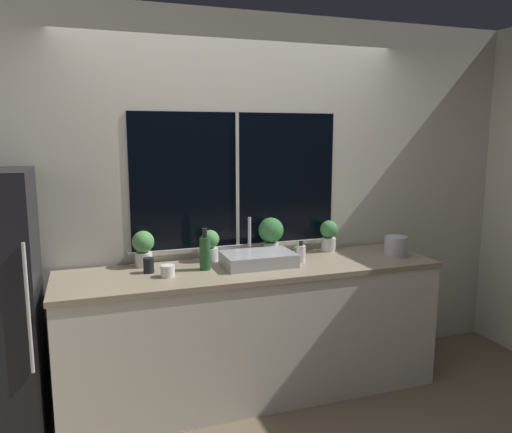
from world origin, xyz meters
TOP-DOWN VIEW (x-y plane):
  - ground_plane at (0.00, 0.00)m, footprint 14.00×14.00m
  - wall_back at (0.00, 0.72)m, footprint 8.00×0.09m
  - wall_right at (2.35, 1.50)m, footprint 0.06×7.00m
  - counter at (0.00, 0.32)m, footprint 2.63×0.67m
  - sink at (0.05, 0.35)m, footprint 0.49×0.38m
  - potted_plant_far_left at (-0.71, 0.58)m, footprint 0.15×0.15m
  - potted_plant_center_left at (-0.24, 0.58)m, footprint 0.13×0.13m
  - potted_plant_center_right at (0.23, 0.58)m, footprint 0.19×0.19m
  - potted_plant_far_right at (0.71, 0.58)m, footprint 0.14×0.14m
  - soap_bottle at (0.37, 0.34)m, footprint 0.06×0.06m
  - bottle_tall at (-0.33, 0.36)m, footprint 0.07×0.07m
  - mug_white at (-0.59, 0.27)m, footprint 0.09×0.09m
  - mug_green at (0.40, 0.45)m, footprint 0.07×0.07m
  - mug_black at (-0.70, 0.40)m, footprint 0.07×0.07m
  - kettle at (1.11, 0.27)m, footprint 0.17×0.17m

SIDE VIEW (x-z plane):
  - ground_plane at x=0.00m, z-range 0.00..0.00m
  - counter at x=0.00m, z-range 0.00..0.93m
  - mug_white at x=-0.59m, z-range 0.93..1.00m
  - mug_green at x=0.40m, z-range 0.93..1.01m
  - sink at x=0.05m, z-range 0.82..1.13m
  - mug_black at x=-0.70m, z-range 0.93..1.03m
  - soap_bottle at x=0.37m, z-range 0.92..1.07m
  - kettle at x=1.11m, z-range 0.93..1.09m
  - bottle_tall at x=-0.33m, z-range 0.90..1.19m
  - potted_plant_center_left at x=-0.24m, z-range 0.94..1.16m
  - potted_plant_far_right at x=0.71m, z-range 0.94..1.18m
  - potted_plant_far_left at x=-0.71m, z-range 0.94..1.19m
  - potted_plant_center_right at x=0.23m, z-range 0.95..1.24m
  - wall_right at x=2.35m, z-range 0.00..2.70m
  - wall_back at x=0.00m, z-range 0.00..2.70m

